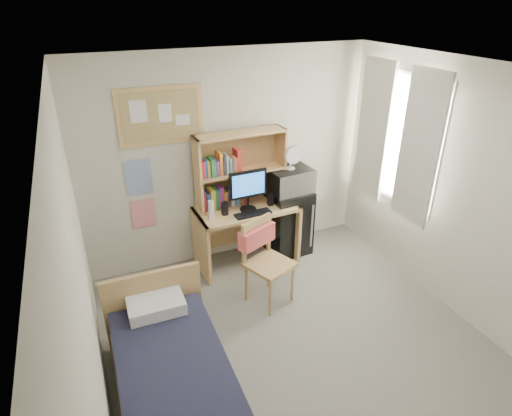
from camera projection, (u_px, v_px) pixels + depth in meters
name	position (u px, v px, depth m)	size (l,w,h in m)	color
floor	(308.00, 359.00, 4.08)	(3.60, 4.20, 0.02)	gray
ceiling	(330.00, 78.00, 2.91)	(3.60, 4.20, 0.02)	white
wall_back	(229.00, 159.00, 5.22)	(3.60, 0.04, 2.60)	beige
wall_left	(84.00, 297.00, 2.86)	(0.04, 4.20, 2.60)	beige
wall_right	(479.00, 203.00, 4.13)	(0.04, 4.20, 2.60)	beige
window_unit	(397.00, 139.00, 4.96)	(0.10, 1.40, 1.70)	white
curtain_left	(419.00, 150.00, 4.62)	(0.04, 0.55, 1.70)	beige
curtain_right	(373.00, 130.00, 5.28)	(0.04, 0.55, 1.70)	beige
bulletin_board	(161.00, 116.00, 4.65)	(0.94, 0.03, 0.64)	tan
poster_wave	(138.00, 177.00, 4.84)	(0.30, 0.01, 0.42)	#2855A0
poster_japan	(143.00, 214.00, 5.05)	(0.28, 0.01, 0.36)	red
desk	(246.00, 235.00, 5.39)	(1.24, 0.62, 0.77)	tan
desk_chair	(270.00, 264.00, 4.63)	(0.49, 0.49, 0.98)	tan
mini_fridge	(287.00, 221.00, 5.62)	(0.51, 0.51, 0.87)	black
bed	(177.00, 391.00, 3.45)	(0.89, 1.78, 0.49)	black
hutch	(241.00, 169.00, 5.13)	(1.11, 0.28, 0.91)	tan
monitor	(248.00, 191.00, 5.05)	(0.47, 0.04, 0.50)	black
keyboard	(253.00, 214.00, 5.05)	(0.44, 0.14, 0.02)	black
speaker_left	(225.00, 208.00, 5.01)	(0.07, 0.07, 0.16)	black
speaker_right	(270.00, 199.00, 5.24)	(0.07, 0.07, 0.16)	black
water_bottle	(211.00, 210.00, 4.90)	(0.07, 0.07, 0.23)	silver
hoodie	(257.00, 236.00, 4.64)	(0.45, 0.14, 0.22)	#D45450
microwave	(290.00, 180.00, 5.34)	(0.52, 0.39, 0.30)	#B4B4B9
desk_fan	(291.00, 158.00, 5.21)	(0.22, 0.22, 0.28)	silver
pillow	(156.00, 305.00, 3.93)	(0.51, 0.36, 0.12)	silver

